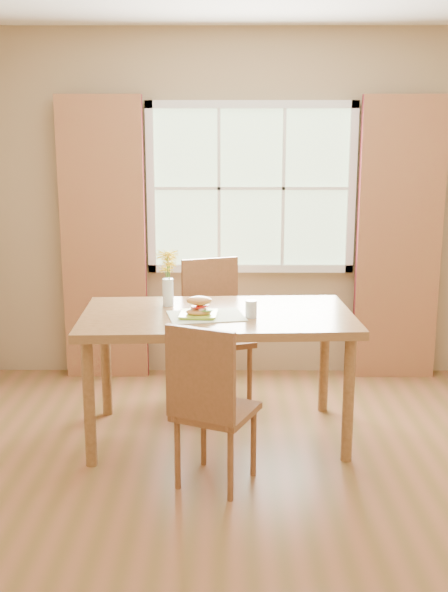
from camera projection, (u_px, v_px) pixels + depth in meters
name	position (u px, v px, depth m)	size (l,w,h in m)	color
room	(263.00, 243.00, 3.59)	(4.24, 3.84, 2.74)	brown
window	(251.00, 188.00, 5.38)	(1.62, 0.06, 1.32)	#ACCD9B
curtain_left	(104.00, 241.00, 5.38)	(0.65, 0.08, 2.20)	maroon
curtain_right	(399.00, 241.00, 5.37)	(0.65, 0.08, 2.20)	maroon
dining_table	(217.00, 326.00, 4.32)	(1.72, 1.02, 0.82)	brown
chair_near	(210.00, 400.00, 3.69)	(0.52, 0.52, 0.94)	brown
chair_far	(215.00, 323.00, 5.05)	(0.55, 0.55, 1.03)	brown
placemat	(206.00, 316.00, 4.22)	(0.45, 0.33, 0.01)	silver
plate	(199.00, 315.00, 4.20)	(0.22, 0.22, 0.01)	#A1C731
croissant_sandwich	(199.00, 306.00, 4.16)	(0.17, 0.12, 0.12)	#D9864A
water_glass	(251.00, 309.00, 4.19)	(0.07, 0.07, 0.11)	silver
flower_vase	(168.00, 271.00, 4.44)	(0.15, 0.15, 0.37)	silver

